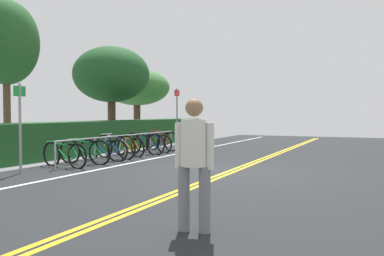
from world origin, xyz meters
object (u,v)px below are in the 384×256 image
at_px(bicycle_5, 144,144).
at_px(sign_post_far, 177,113).
at_px(bicycle_1, 85,152).
at_px(bicycle_7, 162,141).
at_px(bicycle_2, 103,150).
at_px(sign_post_near, 20,119).
at_px(pedestrian, 194,156).
at_px(bicycle_4, 129,146).
at_px(tree_mid, 6,43).
at_px(tree_far_right, 111,75).
at_px(bicycle_3, 115,147).
at_px(tree_extra, 137,88).
at_px(bicycle_6, 153,143).
at_px(bike_rack, 125,140).
at_px(bicycle_0, 64,155).

height_order(bicycle_5, sign_post_far, sign_post_far).
distance_m(bicycle_1, bicycle_5, 2.99).
distance_m(bicycle_1, bicycle_7, 4.61).
xyz_separation_m(bicycle_2, sign_post_near, (-2.88, 0.22, 0.95)).
bearing_deg(sign_post_near, sign_post_far, -1.48).
xyz_separation_m(pedestrian, sign_post_near, (2.64, 5.67, 0.37)).
relative_size(bicycle_4, tree_mid, 0.31).
bearing_deg(tree_far_right, bicycle_1, -151.32).
bearing_deg(sign_post_near, tree_mid, 52.46).
height_order(bicycle_2, pedestrian, pedestrian).
xyz_separation_m(bicycle_3, bicycle_7, (3.10, 0.04, -0.01)).
height_order(tree_far_right, tree_extra, tree_far_right).
distance_m(bicycle_2, bicycle_7, 3.80).
bearing_deg(bicycle_5, sign_post_far, 1.88).
bearing_deg(pedestrian, sign_post_far, 27.73).
relative_size(bicycle_2, tree_mid, 0.32).
xyz_separation_m(bicycle_3, bicycle_6, (2.26, -0.04, -0.04)).
height_order(bicycle_3, sign_post_far, sign_post_far).
bearing_deg(pedestrian, bicycle_1, 49.32).
relative_size(pedestrian, sign_post_near, 0.75).
bearing_deg(bicycle_2, bicycle_3, 5.99).
distance_m(bicycle_2, pedestrian, 7.78).
xyz_separation_m(bicycle_2, tree_extra, (8.43, 4.14, 2.41)).
bearing_deg(bicycle_3, bicycle_1, -178.30).
height_order(tree_mid, tree_far_right, tree_mid).
bearing_deg(tree_extra, bike_rack, -150.30).
bearing_deg(bicycle_5, sign_post_near, 176.71).
xyz_separation_m(bicycle_2, bicycle_5, (2.18, -0.07, 0.04)).
bearing_deg(sign_post_near, tree_extra, 19.12).
distance_m(bike_rack, bicycle_1, 1.94).
relative_size(bicycle_5, bicycle_7, 1.03).
xyz_separation_m(bike_rack, sign_post_far, (3.77, 0.05, 0.88)).
distance_m(bicycle_3, tree_far_right, 5.51).
distance_m(pedestrian, tree_far_right, 13.30).
xyz_separation_m(bicycle_0, sign_post_far, (6.48, -0.04, 1.11)).
distance_m(bicycle_1, sign_post_near, 2.28).
bearing_deg(pedestrian, bicycle_7, 30.84).
height_order(bicycle_4, tree_extra, tree_extra).
height_order(bicycle_5, bicycle_6, bicycle_5).
bearing_deg(bike_rack, bicycle_5, -2.11).
relative_size(bike_rack, bicycle_4, 4.05).
bearing_deg(tree_mid, bike_rack, -68.60).
distance_m(bicycle_2, tree_extra, 9.70).
bearing_deg(pedestrian, sign_post_near, 65.04).
xyz_separation_m(tree_far_right, tree_extra, (3.87, 1.17, -0.30)).
bearing_deg(sign_post_near, bicycle_0, -7.16).
distance_m(bike_rack, pedestrian, 8.57).
relative_size(tree_mid, tree_far_right, 1.20).
bearing_deg(bicycle_7, sign_post_far, -4.97).
bearing_deg(tree_extra, pedestrian, -145.49).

